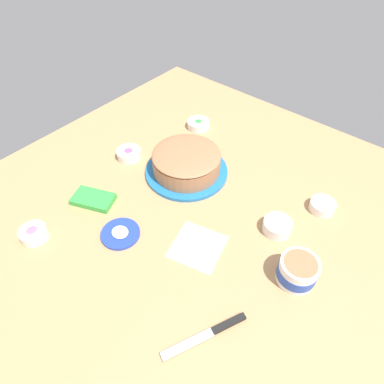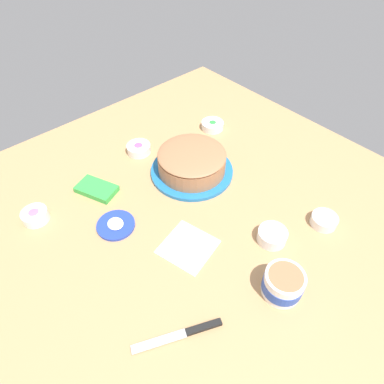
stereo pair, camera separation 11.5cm
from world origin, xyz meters
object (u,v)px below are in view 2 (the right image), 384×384
(sprinkle_bowl_green, at_px, (212,125))
(sprinkle_bowl_rainbow, at_px, (139,148))
(frosting_tub_lid, at_px, (116,225))
(frosted_cake, at_px, (192,163))
(candy_box_lower, at_px, (97,189))
(frosting_tub, at_px, (284,283))
(sprinkle_bowl_orange, at_px, (324,220))
(sprinkle_bowl_pink, at_px, (35,215))
(spreading_knife, at_px, (186,333))
(paper_napkin, at_px, (188,246))
(sprinkle_bowl_blue, at_px, (272,235))

(sprinkle_bowl_green, bearing_deg, sprinkle_bowl_rainbow, 76.44)
(sprinkle_bowl_green, bearing_deg, frosting_tub_lid, 106.37)
(frosted_cake, relative_size, candy_box_lower, 2.20)
(frosting_tub, relative_size, frosting_tub_lid, 0.89)
(sprinkle_bowl_orange, distance_m, sprinkle_bowl_rainbow, 0.74)
(frosting_tub_lid, distance_m, sprinkle_bowl_pink, 0.27)
(frosted_cake, height_order, spreading_knife, frosted_cake)
(frosting_tub, distance_m, candy_box_lower, 0.70)
(frosting_tub_lid, xyz_separation_m, sprinkle_bowl_rainbow, (0.26, -0.28, 0.01))
(spreading_knife, bearing_deg, sprinkle_bowl_green, -48.52)
(sprinkle_bowl_green, relative_size, paper_napkin, 0.63)
(frosted_cake, bearing_deg, sprinkle_bowl_rainbow, 18.64)
(sprinkle_bowl_pink, bearing_deg, frosting_tub, -150.34)
(sprinkle_bowl_orange, relative_size, paper_napkin, 0.56)
(sprinkle_bowl_orange, xyz_separation_m, sprinkle_bowl_blue, (0.07, 0.18, 0.00))
(sprinkle_bowl_orange, bearing_deg, spreading_knife, 86.97)
(spreading_knife, xyz_separation_m, sprinkle_bowl_rainbow, (0.67, -0.34, 0.01))
(sprinkle_bowl_pink, xyz_separation_m, paper_napkin, (-0.42, -0.30, -0.02))
(frosted_cake, distance_m, sprinkle_bowl_pink, 0.56)
(frosting_tub_lid, distance_m, sprinkle_bowl_blue, 0.50)
(candy_box_lower, bearing_deg, sprinkle_bowl_orange, -165.29)
(frosting_tub, distance_m, frosting_tub_lid, 0.55)
(sprinkle_bowl_green, height_order, candy_box_lower, sprinkle_bowl_green)
(spreading_knife, bearing_deg, sprinkle_bowl_pink, 11.26)
(sprinkle_bowl_orange, height_order, sprinkle_bowl_green, same)
(sprinkle_bowl_green, bearing_deg, sprinkle_bowl_blue, 153.20)
(frosting_tub, height_order, sprinkle_bowl_rainbow, frosting_tub)
(frosting_tub_lid, bearing_deg, spreading_knife, 172.01)
(frosting_tub_lid, distance_m, paper_napkin, 0.25)
(spreading_knife, height_order, sprinkle_bowl_orange, sprinkle_bowl_orange)
(frosted_cake, relative_size, frosting_tub, 2.79)
(sprinkle_bowl_green, bearing_deg, candy_box_lower, 89.99)
(sprinkle_bowl_orange, bearing_deg, sprinkle_bowl_green, -9.25)
(frosted_cake, bearing_deg, sprinkle_bowl_pink, 72.39)
(sprinkle_bowl_green, distance_m, sprinkle_bowl_rainbow, 0.34)
(sprinkle_bowl_orange, height_order, sprinkle_bowl_blue, sprinkle_bowl_blue)
(candy_box_lower, bearing_deg, spreading_knife, 148.34)
(frosted_cake, relative_size, sprinkle_bowl_rainbow, 3.27)
(frosted_cake, distance_m, candy_box_lower, 0.36)
(sprinkle_bowl_rainbow, relative_size, paper_napkin, 0.63)
(sprinkle_bowl_pink, xyz_separation_m, sprinkle_bowl_rainbow, (0.06, -0.46, -0.00))
(sprinkle_bowl_orange, distance_m, sprinkle_bowl_pink, 0.94)
(frosting_tub, bearing_deg, paper_napkin, 19.03)
(sprinkle_bowl_rainbow, bearing_deg, sprinkle_bowl_orange, -161.72)
(sprinkle_bowl_orange, relative_size, sprinkle_bowl_green, 0.89)
(frosting_tub, height_order, sprinkle_bowl_blue, frosting_tub)
(frosting_tub_lid, bearing_deg, sprinkle_bowl_orange, -130.92)
(spreading_knife, relative_size, candy_box_lower, 1.58)
(frosted_cake, bearing_deg, spreading_knife, 136.78)
(frosted_cake, relative_size, frosting_tub_lid, 2.49)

